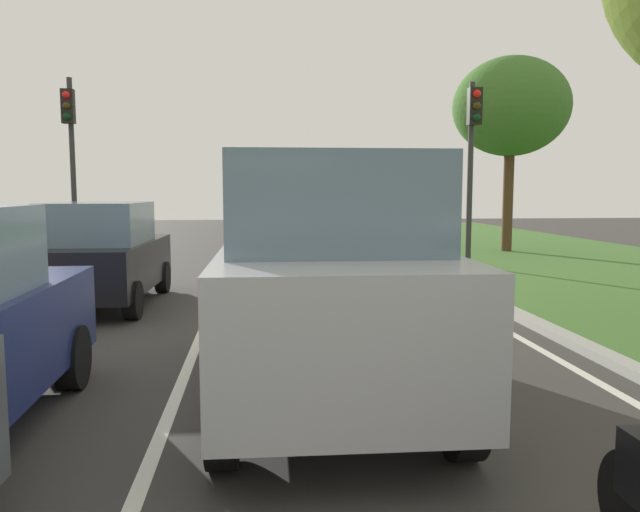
{
  "coord_description": "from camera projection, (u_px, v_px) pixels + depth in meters",
  "views": [
    {
      "loc": [
        0.11,
        2.52,
        1.99
      ],
      "look_at": [
        0.84,
        9.75,
        1.2
      ],
      "focal_mm": 34.29,
      "sensor_mm": 36.0,
      "label": 1
    }
  ],
  "objects": [
    {
      "name": "ground_plane",
      "position": [
        253.0,
        295.0,
        11.55
      ],
      "size": [
        60.0,
        60.0,
        0.0
      ],
      "primitive_type": "plane",
      "color": "#383533"
    },
    {
      "name": "lane_line_center",
      "position": [
        216.0,
        296.0,
        11.48
      ],
      "size": [
        0.12,
        32.0,
        0.01
      ],
      "primitive_type": "cube",
      "color": "silver",
      "rests_on": "ground"
    },
    {
      "name": "lane_line_right_edge",
      "position": [
        439.0,
        292.0,
        11.92
      ],
      "size": [
        0.12,
        32.0,
        0.01
      ],
      "primitive_type": "cube",
      "color": "silver",
      "rests_on": "ground"
    },
    {
      "name": "curb_right",
      "position": [
        463.0,
        289.0,
        11.96
      ],
      "size": [
        0.24,
        48.0,
        0.12
      ],
      "primitive_type": "cube",
      "color": "#9E9B93",
      "rests_on": "ground"
    },
    {
      "name": "car_suv_ahead",
      "position": [
        325.0,
        276.0,
        5.83
      ],
      "size": [
        2.03,
        4.53,
        2.28
      ],
      "rotation": [
        0.0,
        0.0,
        -0.02
      ],
      "color": "#B7BABF",
      "rests_on": "ground"
    },
    {
      "name": "car_hatchback_far",
      "position": [
        103.0,
        255.0,
        10.45
      ],
      "size": [
        1.82,
        3.74,
        1.78
      ],
      "rotation": [
        0.0,
        0.0,
        -0.03
      ],
      "color": "black",
      "rests_on": "ground"
    },
    {
      "name": "traffic_light_near_right",
      "position": [
        473.0,
        142.0,
        15.11
      ],
      "size": [
        0.32,
        0.5,
        4.64
      ],
      "color": "#2D2D2D",
      "rests_on": "ground"
    },
    {
      "name": "traffic_light_overhead_left",
      "position": [
        70.0,
        140.0,
        16.41
      ],
      "size": [
        0.32,
        0.5,
        4.99
      ],
      "color": "#2D2D2D",
      "rests_on": "ground"
    },
    {
      "name": "tree_roadside_far",
      "position": [
        511.0,
        107.0,
        18.96
      ],
      "size": [
        3.59,
        3.59,
        6.09
      ],
      "color": "#4C331E",
      "rests_on": "ground"
    }
  ]
}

